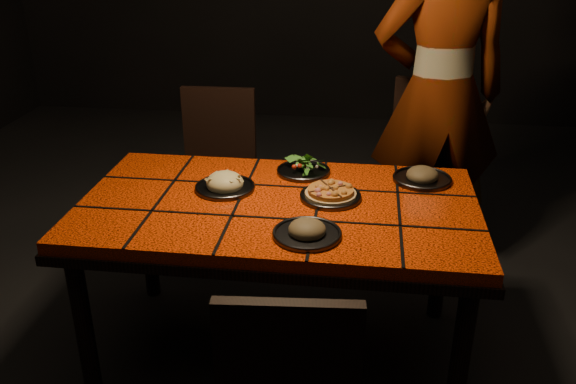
# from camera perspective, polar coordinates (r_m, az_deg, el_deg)

# --- Properties ---
(room_shell) EXTENTS (6.04, 7.04, 3.08)m
(room_shell) POSITION_cam_1_polar(r_m,az_deg,el_deg) (2.24, -1.02, 16.68)
(room_shell) COLOR black
(room_shell) RESTS_ON ground
(dining_table) EXTENTS (1.62, 0.92, 0.75)m
(dining_table) POSITION_cam_1_polar(r_m,az_deg,el_deg) (2.50, -0.88, -2.53)
(dining_table) COLOR #F03907
(dining_table) RESTS_ON ground
(chair_far_left) EXTENTS (0.43, 0.43, 0.93)m
(chair_far_left) POSITION_cam_1_polar(r_m,az_deg,el_deg) (3.49, -6.67, 2.96)
(chair_far_left) COLOR black
(chair_far_left) RESTS_ON ground
(chair_far_right) EXTENTS (0.58, 0.58, 0.97)m
(chair_far_right) POSITION_cam_1_polar(r_m,az_deg,el_deg) (3.51, 12.34, 3.15)
(chair_far_right) COLOR black
(chair_far_right) RESTS_ON ground
(diner) EXTENTS (0.77, 0.58, 1.93)m
(diner) POSITION_cam_1_polar(r_m,az_deg,el_deg) (3.26, 13.95, 8.85)
(diner) COLOR brown
(diner) RESTS_ON ground
(plate_pizza) EXTENTS (0.29, 0.29, 0.04)m
(plate_pizza) POSITION_cam_1_polar(r_m,az_deg,el_deg) (2.49, 4.00, -0.22)
(plate_pizza) COLOR #333237
(plate_pizza) RESTS_ON dining_table
(plate_pasta) EXTENTS (0.25, 0.25, 0.08)m
(plate_pasta) POSITION_cam_1_polar(r_m,az_deg,el_deg) (2.57, -5.92, 0.70)
(plate_pasta) COLOR #333237
(plate_pasta) RESTS_ON dining_table
(plate_salad) EXTENTS (0.24, 0.24, 0.07)m
(plate_salad) POSITION_cam_1_polar(r_m,az_deg,el_deg) (2.72, 1.46, 2.30)
(plate_salad) COLOR #333237
(plate_salad) RESTS_ON dining_table
(plate_mushroom_a) EXTENTS (0.25, 0.25, 0.08)m
(plate_mushroom_a) POSITION_cam_1_polar(r_m,az_deg,el_deg) (2.19, 1.80, -3.63)
(plate_mushroom_a) COLOR #333237
(plate_mushroom_a) RESTS_ON dining_table
(plate_mushroom_b) EXTENTS (0.25, 0.25, 0.08)m
(plate_mushroom_b) POSITION_cam_1_polar(r_m,az_deg,el_deg) (2.71, 12.45, 1.48)
(plate_mushroom_b) COLOR #333237
(plate_mushroom_b) RESTS_ON dining_table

